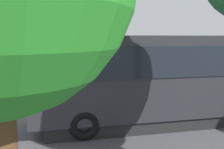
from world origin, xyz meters
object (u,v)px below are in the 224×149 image
Objects in this scene: spectator_far_left at (176,79)px; parked_motorcycle_silver at (143,97)px; spectator_left at (155,82)px; traffic_cone at (108,83)px; spectator_centre at (132,84)px; spectator_right at (106,83)px; stunt_motorcycle at (58,77)px; tour_bus at (184,78)px.

parked_motorcycle_silver is (2.19, 0.96, -0.59)m from spectator_far_left.
spectator_far_left is 1.07× the size of spectator_left.
spectator_left is at bearing 106.38° from traffic_cone.
spectator_far_left reaches higher than spectator_centre.
spectator_far_left is 0.87× the size of parked_motorcycle_silver.
spectator_right is 0.94× the size of stunt_motorcycle.
traffic_cone is (-3.07, 1.45, -0.31)m from stunt_motorcycle.
stunt_motorcycle is (3.34, -6.51, 0.13)m from parked_motorcycle_silver.
spectator_centre is 6.55m from stunt_motorcycle.
stunt_motorcycle is at bearing -72.67° from spectator_right.
spectator_left is 1.26m from spectator_centre.
parked_motorcycle_silver is at bearing 153.18° from spectator_right.
spectator_far_left reaches higher than parked_motorcycle_silver.
tour_bus is 3.67m from spectator_right.
stunt_motorcycle is (3.06, -5.78, -0.37)m from spectator_centre.
stunt_motorcycle is 3.41m from traffic_cone.
traffic_cone is (1.24, -4.21, -0.69)m from spectator_left.
spectator_right reaches higher than spectator_centre.
parked_motorcycle_silver is (0.76, -2.01, -1.16)m from tour_bus.
stunt_motorcycle is (4.31, -5.65, -0.38)m from spectator_left.
tour_bus reaches higher than spectator_centre.
spectator_centre is at bearing 117.88° from stunt_motorcycle.
tour_bus is at bearing 85.86° from spectator_left.
spectator_far_left is at bearing 134.86° from stunt_motorcycle.
spectator_centre is 0.87× the size of stunt_motorcycle.
tour_bus is 6.35× the size of spectator_far_left.
spectator_far_left reaches higher than traffic_cone.
stunt_motorcycle is 3.06× the size of traffic_cone.
spectator_left is at bearing 127.32° from stunt_motorcycle.
stunt_motorcycle is at bearing -52.68° from spectator_left.
spectator_right reaches higher than parked_motorcycle_silver.
tour_bus reaches higher than spectator_left.
spectator_right is 2.89× the size of traffic_cone.
spectator_centre is at bearing 177.43° from spectator_right.
tour_bus reaches higher than stunt_motorcycle.
traffic_cone is at bearing -106.72° from spectator_right.
spectator_right is 0.89× the size of parked_motorcycle_silver.
spectator_left is 0.82× the size of parked_motorcycle_silver.
tour_bus reaches higher than spectator_far_left.
tour_bus is 9.51m from stunt_motorcycle.
spectator_left reaches higher than parked_motorcycle_silver.
stunt_motorcycle is at bearing -62.86° from parked_motorcycle_silver.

